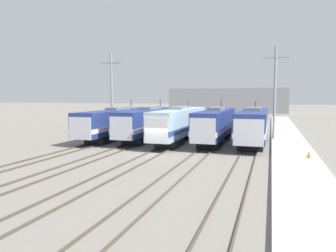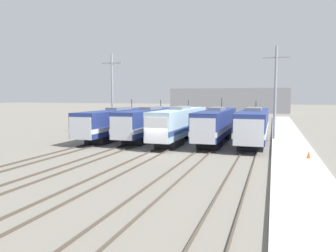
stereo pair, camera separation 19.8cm
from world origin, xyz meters
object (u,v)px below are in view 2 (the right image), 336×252
at_px(locomotive_center_right, 216,124).
at_px(catenary_tower_left, 112,92).
at_px(locomotive_far_left, 118,122).
at_px(locomotive_center, 179,124).
at_px(traffic_cone, 309,154).
at_px(catenary_tower_right, 275,92).
at_px(locomotive_center_left, 150,123).
at_px(locomotive_far_right, 254,125).

relative_size(locomotive_center_right, catenary_tower_left, 1.46).
relative_size(locomotive_far_left, locomotive_center_right, 1.10).
height_order(locomotive_center, traffic_cone, locomotive_center).
bearing_deg(catenary_tower_left, catenary_tower_right, 0.00).
relative_size(locomotive_far_left, catenary_tower_right, 1.60).
xyz_separation_m(locomotive_far_left, locomotive_center, (8.80, -0.77, 0.10)).
xyz_separation_m(locomotive_far_left, locomotive_center_left, (4.40, 0.50, 0.04)).
distance_m(locomotive_center_right, catenary_tower_right, 8.67).
xyz_separation_m(locomotive_center_left, locomotive_far_right, (13.19, -0.20, 0.02)).
bearing_deg(catenary_tower_right, locomotive_far_left, -169.47).
xyz_separation_m(locomotive_center_left, catenary_tower_right, (15.54, 3.20, 4.02)).
relative_size(locomotive_far_right, catenary_tower_left, 1.54).
bearing_deg(catenary_tower_left, locomotive_center, -21.31).
bearing_deg(catenary_tower_right, traffic_cone, -77.45).
relative_size(locomotive_far_left, catenary_tower_left, 1.60).
relative_size(locomotive_center_left, locomotive_center_right, 1.05).
bearing_deg(catenary_tower_right, locomotive_center_right, -151.17).
xyz_separation_m(locomotive_center, locomotive_far_right, (8.80, 1.07, -0.04)).
distance_m(locomotive_far_right, catenary_tower_left, 20.94).
height_order(catenary_tower_right, traffic_cone, catenary_tower_right).
bearing_deg(locomotive_center_left, locomotive_center_right, -3.30).
distance_m(locomotive_center_left, locomotive_center, 4.58).
bearing_deg(locomotive_center_left, locomotive_far_left, -173.48).
bearing_deg(locomotive_far_left, catenary_tower_right, 10.53).
xyz_separation_m(locomotive_far_right, catenary_tower_right, (2.35, 3.40, 4.00)).
bearing_deg(locomotive_far_left, locomotive_center, -5.00).
height_order(locomotive_far_left, traffic_cone, locomotive_far_left).
bearing_deg(locomotive_center, locomotive_center_left, 163.87).
relative_size(locomotive_center_left, catenary_tower_right, 1.53).
height_order(locomotive_far_left, locomotive_far_right, locomotive_far_left).
distance_m(locomotive_center_right, traffic_cone, 13.31).
bearing_deg(locomotive_center_left, catenary_tower_right, 11.65).
height_order(locomotive_center_left, catenary_tower_left, catenary_tower_left).
bearing_deg(locomotive_far_right, traffic_cone, -61.06).
xyz_separation_m(locomotive_center_left, locomotive_center_right, (8.80, -0.51, 0.02)).
xyz_separation_m(locomotive_center_right, catenary_tower_left, (-15.87, 3.71, 4.00)).
height_order(catenary_tower_left, catenary_tower_right, same).
height_order(locomotive_far_left, locomotive_center, locomotive_far_left).
relative_size(locomotive_center_left, traffic_cone, 26.70).
bearing_deg(locomotive_center, locomotive_center_right, 9.87).
bearing_deg(locomotive_far_right, locomotive_center, -173.05).
distance_m(locomotive_center, traffic_cone, 16.36).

